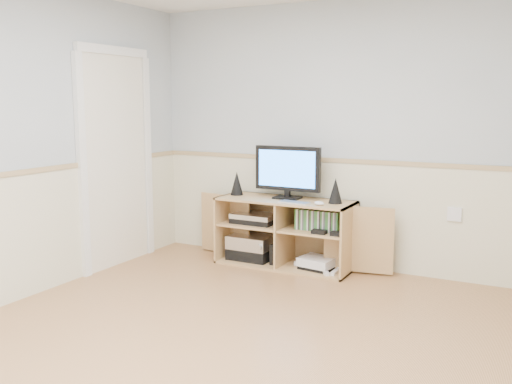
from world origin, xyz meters
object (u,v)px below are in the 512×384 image
monitor (288,170)px  media_cabinet (287,231)px  keyboard (294,202)px  game_consoles (317,263)px

monitor → media_cabinet: bearing=90.0°
media_cabinet → monitor: size_ratio=3.10×
keyboard → game_consoles: 0.63m
media_cabinet → game_consoles: (0.34, -0.07, -0.26)m
media_cabinet → keyboard: keyboard is taller
media_cabinet → keyboard: 0.41m
monitor → keyboard: (0.16, -0.19, -0.27)m
keyboard → game_consoles: bearing=42.0°
keyboard → game_consoles: keyboard is taller
media_cabinet → game_consoles: size_ratio=4.46×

